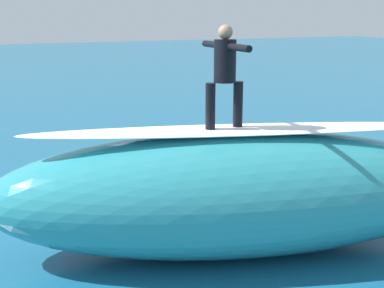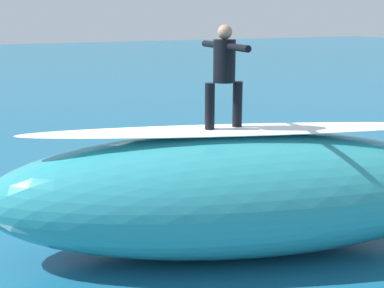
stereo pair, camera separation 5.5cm
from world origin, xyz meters
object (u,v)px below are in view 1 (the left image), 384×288
object	(u,v)px
surfer_riding	(225,69)
surfboard_riding	(224,130)
surfer_paddling	(168,181)
surfboard_paddling	(169,190)

from	to	relation	value
surfer_riding	surfboard_riding	bearing A→B (deg)	72.90
surfer_paddling	surfboard_paddling	bearing A→B (deg)	-0.00
surfboard_riding	surfer_paddling	world-z (taller)	surfboard_riding
surfboard_riding	surfer_paddling	bearing A→B (deg)	-94.32
surfer_paddling	surfboard_riding	bearing A→B (deg)	3.50
surfboard_riding	surfer_riding	size ratio (longest dim) A/B	1.28
surfboard_paddling	surfer_riding	bearing A→B (deg)	3.66
surfboard_riding	surfer_riding	distance (m)	0.90
surfboard_riding	surfer_riding	bearing A→B (deg)	-107.10
surfboard_riding	surfer_paddling	distance (m)	3.54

